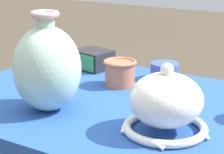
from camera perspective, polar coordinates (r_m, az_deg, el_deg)
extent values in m
cylinder|color=brown|center=(2.03, -6.47, -8.84)|extent=(0.04, 0.04, 0.75)
cube|color=brown|center=(1.37, 0.34, -3.88)|extent=(1.05, 0.75, 0.03)
cube|color=#234C9E|center=(1.37, 0.34, -3.18)|extent=(1.07, 0.77, 0.01)
ellipsoid|color=#A8CCB7|center=(1.27, -8.47, 1.07)|extent=(0.20, 0.20, 0.25)
cylinder|color=#A8CCB7|center=(1.24, -8.75, 7.24)|extent=(0.05, 0.05, 0.04)
torus|color=#D19399|center=(1.23, -8.79, 8.12)|extent=(0.08, 0.08, 0.02)
torus|color=white|center=(1.15, 6.93, -6.57)|extent=(0.22, 0.22, 0.02)
ellipsoid|color=white|center=(1.12, 7.07, -2.98)|extent=(0.19, 0.19, 0.14)
sphere|color=white|center=(1.10, 7.22, 0.96)|extent=(0.03, 0.03, 0.03)
cone|color=white|center=(1.12, 12.16, -7.69)|extent=(0.01, 0.03, 0.02)
cone|color=white|center=(1.23, 10.50, -5.17)|extent=(0.03, 0.02, 0.02)
cone|color=white|center=(1.24, 4.45, -4.69)|extent=(0.03, 0.03, 0.02)
cone|color=white|center=(1.14, 1.37, -6.78)|extent=(0.03, 0.03, 0.02)
cone|color=white|center=(1.05, 6.16, -8.96)|extent=(0.03, 0.02, 0.02)
cube|color=#232328|center=(1.71, -2.51, 2.33)|extent=(0.16, 0.13, 0.07)
cube|color=green|center=(1.67, -3.93, 1.94)|extent=(0.12, 0.03, 0.06)
cylinder|color=#3851A8|center=(1.58, 6.87, 0.76)|extent=(0.10, 0.10, 0.06)
cylinder|color=#BC6642|center=(1.50, 1.04, 0.42)|extent=(0.10, 0.10, 0.08)
torus|color=#BC6642|center=(1.49, 1.05, 1.96)|extent=(0.11, 0.11, 0.01)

